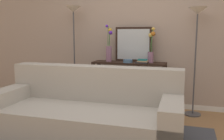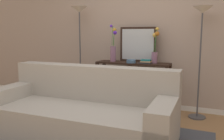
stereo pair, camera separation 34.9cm
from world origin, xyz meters
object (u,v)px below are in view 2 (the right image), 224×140
Objects in this scene: console_table at (133,78)px; floor_lamp_right at (202,31)px; couch at (83,113)px; floor_lamp_left at (80,28)px; wall_mirror at (138,44)px; book_stack at (146,62)px; vase_short_flowers at (155,49)px; book_row_under_console at (112,104)px; vase_tall_flowers at (113,49)px; fruit_bowl at (131,61)px.

console_table is 1.32m from floor_lamp_right.
floor_lamp_left reaches higher than couch.
floor_lamp_left reaches higher than wall_mirror.
floor_lamp_right is 0.96m from book_stack.
vase_short_flowers is 2.35× the size of book_row_under_console.
fruit_bowl is at bearing -15.35° from vase_tall_flowers.
book_stack is at bearing -45.68° from wall_mirror.
book_stack is at bearing -175.12° from floor_lamp_right.
book_row_under_console is (-0.03, -0.00, -0.99)m from vase_tall_flowers.
fruit_bowl is (-0.04, -0.23, -0.27)m from wall_mirror.
vase_tall_flowers is at bearing 95.99° from couch.
book_stack reaches higher than fruit_bowl.
couch is at bearing -100.40° from fruit_bowl.
couch is at bearing -110.48° from book_stack.
book_stack is at bearing 69.52° from couch.
floor_lamp_right is 2.92× the size of vase_short_flowers.
console_table is at bearing 80.45° from couch.
couch is 1.36m from console_table.
couch is at bearing -100.21° from wall_mirror.
console_table is 0.62m from vase_short_flowers.
vase_short_flowers is (1.39, 0.03, -0.34)m from floor_lamp_left.
couch is 1.35m from fruit_bowl.
book_stack reaches higher than couch.
console_table is at bearing -106.48° from wall_mirror.
console_table is 1.98× the size of vase_tall_flowers.
console_table is 0.39m from book_stack.
wall_mirror is 2.55× the size of book_row_under_console.
vase_short_flowers is (0.37, 0.03, 0.50)m from console_table.
vase_tall_flowers reaches higher than wall_mirror.
wall_mirror is 1.00× the size of vase_tall_flowers.
couch is 3.67× the size of vase_tall_flowers.
fruit_bowl is at bearing 79.60° from couch.
floor_lamp_right reaches higher than couch.
floor_lamp_left is 7.21× the size of book_row_under_console.
book_stack is 1.02m from book_row_under_console.
vase_tall_flowers is 0.73m from vase_short_flowers.
floor_lamp_left is 0.75m from vase_tall_flowers.
floor_lamp_left is at bearing -172.63° from wall_mirror.
couch is 9.40× the size of book_row_under_console.
vase_short_flowers is 0.44m from fruit_bowl.
wall_mirror reaches higher than book_stack.
vase_tall_flowers is (-0.40, -0.13, -0.07)m from wall_mirror.
book_stack is (0.24, -0.07, 0.29)m from console_table.
floor_lamp_left is 8.70× the size of book_stack.
vase_short_flowers reaches higher than book_row_under_console.
couch is at bearing -99.55° from console_table.
floor_lamp_left is 3.06× the size of vase_short_flowers.
floor_lamp_right is 1.46m from vase_tall_flowers.
book_stack is at bearing -3.18° from floor_lamp_left.
console_table is 1.33m from floor_lamp_left.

